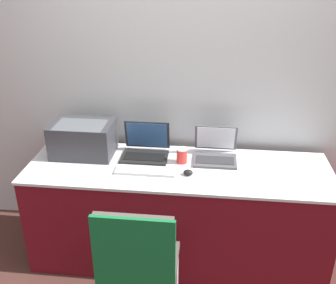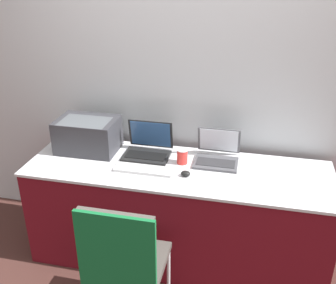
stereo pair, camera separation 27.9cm
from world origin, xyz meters
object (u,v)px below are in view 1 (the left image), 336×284
Objects in this scene: laptop_left at (146,149)px; laptop_right at (215,152)px; mouse at (188,173)px; chair at (138,262)px; printer at (83,138)px; external_keyboard at (145,171)px; coffee_cup at (182,155)px.

laptop_right is (0.53, 0.01, -0.00)m from laptop_left.
laptop_right is 4.77× the size of mouse.
laptop_left is 0.36× the size of chair.
printer is at bearing -177.93° from laptop_right.
laptop_left is 0.43m from mouse.
laptop_right is at bearing 28.66° from external_keyboard.
mouse is at bearing -16.20° from printer.
printer is 1.09× the size of external_keyboard.
printer reaches higher than chair.
printer is 0.58m from external_keyboard.
laptop_left is at bearing 163.60° from coffee_cup.
chair is at bearing -114.18° from laptop_right.
mouse is at bearing -37.77° from laptop_left.
external_keyboard is 0.71m from chair.
mouse is (0.34, -0.26, -0.03)m from laptop_left.
mouse is at bearing -72.18° from coffee_cup.
coffee_cup reaches higher than mouse.
chair is (0.10, -0.93, -0.25)m from laptop_left.
coffee_cup is at bearing -16.40° from laptop_left.
coffee_cup is (0.76, -0.06, -0.08)m from printer.
laptop_left is 0.30m from coffee_cup.
chair is (0.06, -0.68, -0.21)m from external_keyboard.
laptop_right is (1.00, 0.04, -0.09)m from printer.
chair is (-0.18, -0.85, -0.26)m from coffee_cup.
printer reaches higher than laptop_left.
external_keyboard is at bearing 178.79° from mouse.
external_keyboard is 0.30m from coffee_cup.
coffee_cup is at bearing 107.82° from mouse.
external_keyboard is (0.51, -0.23, -0.13)m from printer.
coffee_cup is (0.28, -0.08, 0.00)m from laptop_left.
coffee_cup is at bearing 35.70° from external_keyboard.
laptop_left reaches higher than laptop_right.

